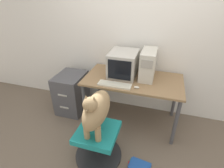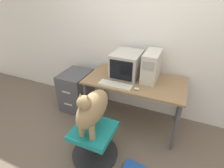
{
  "view_description": "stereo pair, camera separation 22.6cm",
  "coord_description": "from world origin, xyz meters",
  "px_view_note": "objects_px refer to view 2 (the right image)",
  "views": [
    {
      "loc": [
        0.36,
        -1.86,
        1.95
      ],
      "look_at": [
        -0.21,
        0.02,
        0.84
      ],
      "focal_mm": 28.0,
      "sensor_mm": 36.0,
      "label": 1
    },
    {
      "loc": [
        0.57,
        -1.78,
        1.95
      ],
      "look_at": [
        -0.21,
        0.02,
        0.84
      ],
      "focal_mm": 28.0,
      "sensor_mm": 36.0,
      "label": 2
    }
  ],
  "objects_px": {
    "keyboard": "(115,85)",
    "dog": "(92,108)",
    "pc_tower": "(151,66)",
    "office_chair": "(94,142)",
    "filing_cabinet": "(77,90)",
    "crt_monitor": "(127,64)"
  },
  "relations": [
    {
      "from": "filing_cabinet",
      "to": "office_chair",
      "type": "bearing_deg",
      "value": -45.85
    },
    {
      "from": "office_chair",
      "to": "filing_cabinet",
      "type": "height_order",
      "value": "filing_cabinet"
    },
    {
      "from": "pc_tower",
      "to": "keyboard",
      "type": "height_order",
      "value": "pc_tower"
    },
    {
      "from": "dog",
      "to": "filing_cabinet",
      "type": "xyz_separation_m",
      "value": [
        -0.8,
        0.81,
        -0.42
      ]
    },
    {
      "from": "crt_monitor",
      "to": "filing_cabinet",
      "type": "relative_size",
      "value": 0.71
    },
    {
      "from": "crt_monitor",
      "to": "filing_cabinet",
      "type": "xyz_separation_m",
      "value": [
        -0.88,
        -0.09,
        -0.61
      ]
    },
    {
      "from": "office_chair",
      "to": "dog",
      "type": "bearing_deg",
      "value": 90.0
    },
    {
      "from": "office_chair",
      "to": "dog",
      "type": "relative_size",
      "value": 1.0
    },
    {
      "from": "crt_monitor",
      "to": "keyboard",
      "type": "xyz_separation_m",
      "value": [
        -0.03,
        -0.36,
        -0.16
      ]
    },
    {
      "from": "pc_tower",
      "to": "crt_monitor",
      "type": "bearing_deg",
      "value": -176.95
    },
    {
      "from": "pc_tower",
      "to": "office_chair",
      "type": "relative_size",
      "value": 0.74
    },
    {
      "from": "dog",
      "to": "keyboard",
      "type": "bearing_deg",
      "value": 84.5
    },
    {
      "from": "dog",
      "to": "filing_cabinet",
      "type": "distance_m",
      "value": 1.21
    },
    {
      "from": "filing_cabinet",
      "to": "crt_monitor",
      "type": "bearing_deg",
      "value": 5.56
    },
    {
      "from": "crt_monitor",
      "to": "pc_tower",
      "type": "distance_m",
      "value": 0.36
    },
    {
      "from": "keyboard",
      "to": "dog",
      "type": "xyz_separation_m",
      "value": [
        -0.05,
        -0.54,
        -0.03
      ]
    },
    {
      "from": "dog",
      "to": "office_chair",
      "type": "bearing_deg",
      "value": -90.0
    },
    {
      "from": "pc_tower",
      "to": "office_chair",
      "type": "distance_m",
      "value": 1.26
    },
    {
      "from": "keyboard",
      "to": "crt_monitor",
      "type": "bearing_deg",
      "value": 85.23
    },
    {
      "from": "office_chair",
      "to": "dog",
      "type": "height_order",
      "value": "dog"
    },
    {
      "from": "pc_tower",
      "to": "office_chair",
      "type": "xyz_separation_m",
      "value": [
        -0.44,
        -0.92,
        -0.74
      ]
    },
    {
      "from": "pc_tower",
      "to": "keyboard",
      "type": "xyz_separation_m",
      "value": [
        -0.39,
        -0.37,
        -0.19
      ]
    }
  ]
}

